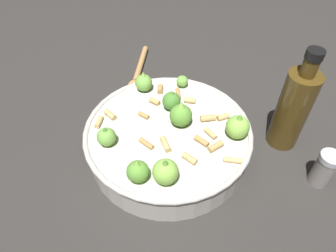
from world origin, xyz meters
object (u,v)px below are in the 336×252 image
at_px(cooking_pan, 168,138).
at_px(pepper_shaker, 324,169).
at_px(olive_oil_bottle, 293,108).
at_px(wooden_spoon, 139,71).

distance_m(cooking_pan, pepper_shaker, 0.30).
height_order(cooking_pan, olive_oil_bottle, olive_oil_bottle).
xyz_separation_m(pepper_shaker, olive_oil_bottle, (0.10, 0.06, 0.06)).
relative_size(pepper_shaker, olive_oil_bottle, 0.34).
relative_size(cooking_pan, pepper_shaker, 4.29).
bearing_deg(cooking_pan, pepper_shaker, -97.83).
xyz_separation_m(pepper_shaker, wooden_spoon, (0.31, 0.41, -0.03)).
height_order(pepper_shaker, wooden_spoon, pepper_shaker).
height_order(cooking_pan, wooden_spoon, cooking_pan).
relative_size(cooking_pan, olive_oil_bottle, 1.47).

